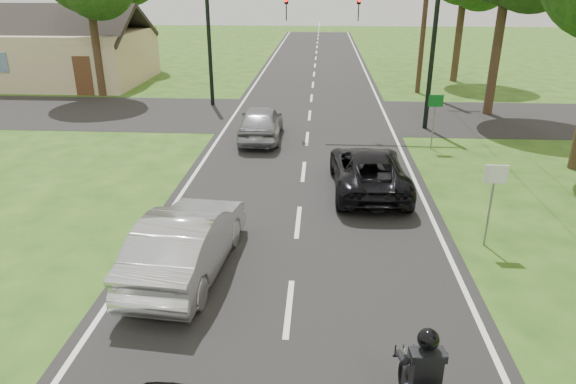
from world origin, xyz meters
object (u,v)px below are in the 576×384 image
object	(u,v)px
silver_sedan	(187,241)
sign_green	(435,109)
traffic_signal	(390,32)
silver_suv	(261,122)
utility_pole_far	(426,1)
sign_white	(494,186)
dark_suv	(368,170)

from	to	relation	value
silver_sedan	sign_green	xyz separation A→B (m)	(7.25, 9.69, 0.84)
traffic_signal	silver_sedan	bearing A→B (deg)	-114.12
sign_green	silver_suv	bearing A→B (deg)	172.89
utility_pole_far	sign_white	bearing A→B (deg)	-94.51
sign_green	sign_white	bearing A→B (deg)	-91.43
dark_suv	utility_pole_far	bearing A→B (deg)	-107.20
silver_sedan	silver_suv	xyz separation A→B (m)	(0.45, 10.53, -0.04)
dark_suv	utility_pole_far	size ratio (longest dim) A/B	0.48
silver_suv	traffic_signal	world-z (taller)	traffic_signal
traffic_signal	utility_pole_far	xyz separation A→B (m)	(2.86, 8.00, 0.95)
silver_sedan	silver_suv	size ratio (longest dim) A/B	1.09
dark_suv	silver_sedan	size ratio (longest dim) A/B	1.04
utility_pole_far	sign_white	distance (m)	19.39
dark_suv	traffic_signal	distance (m)	8.37
silver_sedan	utility_pole_far	distance (m)	22.81
utility_pole_far	traffic_signal	bearing A→B (deg)	-109.68
dark_suv	sign_green	bearing A→B (deg)	-124.50
silver_sedan	sign_green	bearing A→B (deg)	-121.81
traffic_signal	sign_white	bearing A→B (deg)	-82.95
traffic_signal	sign_green	bearing A→B (deg)	-62.62
utility_pole_far	sign_green	xyz separation A→B (m)	(-1.30, -11.02, -3.49)
sign_green	traffic_signal	bearing A→B (deg)	117.38
traffic_signal	dark_suv	bearing A→B (deg)	-99.61
utility_pole_far	silver_suv	bearing A→B (deg)	-128.54
dark_suv	silver_sedan	distance (m)	6.81
dark_suv	silver_suv	size ratio (longest dim) A/B	1.14
silver_sedan	sign_green	size ratio (longest dim) A/B	2.14
sign_green	utility_pole_far	bearing A→B (deg)	83.27
sign_white	sign_green	size ratio (longest dim) A/B	1.00
dark_suv	sign_white	size ratio (longest dim) A/B	2.24
sign_white	dark_suv	bearing A→B (deg)	126.97
utility_pole_far	sign_white	size ratio (longest dim) A/B	4.71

